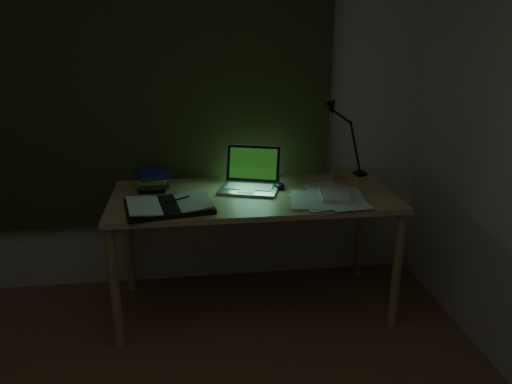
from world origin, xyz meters
TOP-DOWN VIEW (x-y plane):
  - wall_back at (0.00, 2.00)m, footprint 3.50×0.00m
  - curtain at (0.00, 1.96)m, footprint 2.20×0.06m
  - desk at (0.55, 1.55)m, footprint 1.68×0.73m
  - laptop at (0.53, 1.62)m, footprint 0.45×0.48m
  - open_textbook at (0.06, 1.37)m, footprint 0.51×0.41m
  - book_stack at (-0.04, 1.73)m, footprint 0.21×0.24m
  - loose_papers at (0.95, 1.45)m, footprint 0.43×0.45m
  - mouse at (0.72, 1.64)m, footprint 0.06×0.10m
  - sticky_yellow at (1.21, 1.81)m, footprint 0.10×0.10m
  - sticky_pink at (1.14, 1.77)m, footprint 0.09×0.09m
  - desk_lamp at (1.30, 1.85)m, footprint 0.34×0.26m

SIDE VIEW (x-z plane):
  - desk at x=0.55m, z-range 0.00..0.77m
  - sticky_pink at x=1.14m, z-range 0.77..0.78m
  - sticky_yellow at x=1.21m, z-range 0.77..0.78m
  - loose_papers at x=0.95m, z-range 0.77..0.79m
  - mouse at x=0.72m, z-range 0.77..0.80m
  - open_textbook at x=0.06m, z-range 0.77..0.81m
  - book_stack at x=-0.04m, z-range 0.77..0.88m
  - laptop at x=0.53m, z-range 0.77..1.02m
  - desk_lamp at x=1.30m, z-range 0.77..1.27m
  - wall_back at x=0.00m, z-range 0.00..2.50m
  - curtain at x=0.00m, z-range 0.45..2.45m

